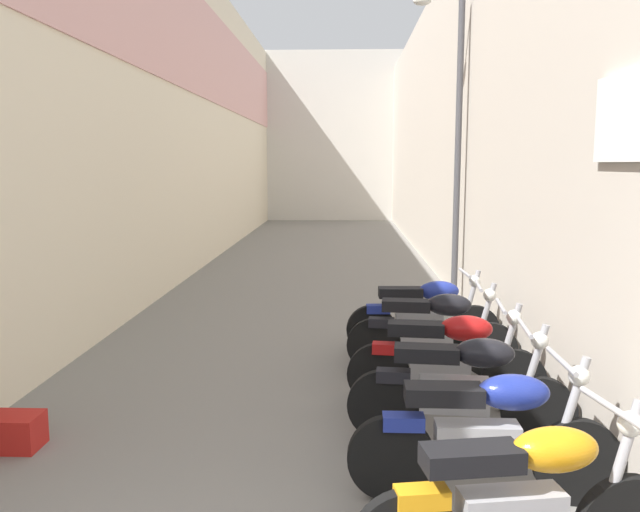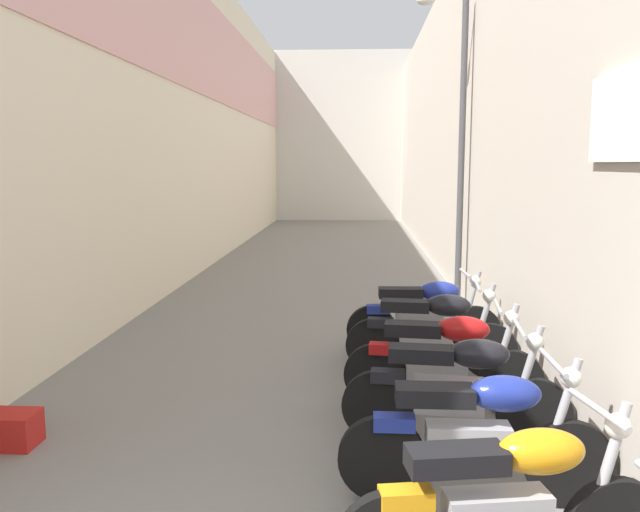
{
  "view_description": "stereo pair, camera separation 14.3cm",
  "coord_description": "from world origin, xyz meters",
  "px_view_note": "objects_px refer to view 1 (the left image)",
  "views": [
    {
      "loc": [
        0.64,
        -1.58,
        2.29
      ],
      "look_at": [
        0.35,
        6.12,
        1.21
      ],
      "focal_mm": 36.93,
      "sensor_mm": 36.0,
      "label": 1
    },
    {
      "loc": [
        0.79,
        -1.57,
        2.29
      ],
      "look_at": [
        0.35,
        6.12,
        1.21
      ],
      "focal_mm": 36.93,
      "sensor_mm": 36.0,
      "label": 2
    }
  ],
  "objects_px": {
    "motorcycle_third": "(486,432)",
    "street_lamp": "(453,130)",
    "motorcycle_second": "(522,501)",
    "motorcycle_fifth": "(447,357)",
    "motorcycle_fourth": "(462,386)",
    "plastic_crate": "(13,432)",
    "motorcycle_sixth": "(432,330)",
    "motorcycle_seventh": "(424,314)"
  },
  "relations": [
    {
      "from": "motorcycle_fifth",
      "to": "street_lamp",
      "type": "height_order",
      "value": "street_lamp"
    },
    {
      "from": "motorcycle_second",
      "to": "motorcycle_seventh",
      "type": "distance_m",
      "value": 4.44
    },
    {
      "from": "motorcycle_third",
      "to": "street_lamp",
      "type": "distance_m",
      "value": 6.62
    },
    {
      "from": "motorcycle_fourth",
      "to": "motorcycle_sixth",
      "type": "distance_m",
      "value": 1.83
    },
    {
      "from": "street_lamp",
      "to": "motorcycle_fifth",
      "type": "bearing_deg",
      "value": -99.01
    },
    {
      "from": "motorcycle_fourth",
      "to": "plastic_crate",
      "type": "xyz_separation_m",
      "value": [
        -3.63,
        -0.22,
        -0.36
      ]
    },
    {
      "from": "motorcycle_seventh",
      "to": "street_lamp",
      "type": "xyz_separation_m",
      "value": [
        0.7,
        2.65,
        2.31
      ]
    },
    {
      "from": "motorcycle_third",
      "to": "motorcycle_sixth",
      "type": "relative_size",
      "value": 1.0
    },
    {
      "from": "motorcycle_third",
      "to": "plastic_crate",
      "type": "relative_size",
      "value": 4.21
    },
    {
      "from": "motorcycle_sixth",
      "to": "motorcycle_seventh",
      "type": "bearing_deg",
      "value": 90.0
    },
    {
      "from": "plastic_crate",
      "to": "motorcycle_seventh",
      "type": "bearing_deg",
      "value": 37.71
    },
    {
      "from": "motorcycle_second",
      "to": "motorcycle_sixth",
      "type": "bearing_deg",
      "value": 90.0
    },
    {
      "from": "motorcycle_second",
      "to": "motorcycle_sixth",
      "type": "height_order",
      "value": "same"
    },
    {
      "from": "motorcycle_fourth",
      "to": "motorcycle_fifth",
      "type": "height_order",
      "value": "same"
    },
    {
      "from": "motorcycle_second",
      "to": "motorcycle_third",
      "type": "distance_m",
      "value": 0.91
    },
    {
      "from": "motorcycle_sixth",
      "to": "plastic_crate",
      "type": "distance_m",
      "value": 4.19
    },
    {
      "from": "motorcycle_fifth",
      "to": "motorcycle_seventh",
      "type": "bearing_deg",
      "value": 90.0
    },
    {
      "from": "motorcycle_fifth",
      "to": "motorcycle_seventh",
      "type": "distance_m",
      "value": 1.79
    },
    {
      "from": "motorcycle_fourth",
      "to": "motorcycle_second",
      "type": "bearing_deg",
      "value": -90.0
    },
    {
      "from": "motorcycle_second",
      "to": "motorcycle_sixth",
      "type": "relative_size",
      "value": 0.99
    },
    {
      "from": "motorcycle_seventh",
      "to": "plastic_crate",
      "type": "distance_m",
      "value": 4.61
    },
    {
      "from": "motorcycle_fifth",
      "to": "street_lamp",
      "type": "bearing_deg",
      "value": 80.99
    },
    {
      "from": "motorcycle_third",
      "to": "motorcycle_fifth",
      "type": "distance_m",
      "value": 1.74
    },
    {
      "from": "motorcycle_third",
      "to": "motorcycle_second",
      "type": "bearing_deg",
      "value": -90.01
    },
    {
      "from": "motorcycle_third",
      "to": "motorcycle_fourth",
      "type": "height_order",
      "value": "same"
    },
    {
      "from": "motorcycle_seventh",
      "to": "street_lamp",
      "type": "height_order",
      "value": "street_lamp"
    },
    {
      "from": "motorcycle_second",
      "to": "street_lamp",
      "type": "height_order",
      "value": "street_lamp"
    },
    {
      "from": "motorcycle_sixth",
      "to": "plastic_crate",
      "type": "xyz_separation_m",
      "value": [
        -3.63,
        -2.05,
        -0.36
      ]
    },
    {
      "from": "motorcycle_fifth",
      "to": "motorcycle_third",
      "type": "bearing_deg",
      "value": -90.0
    },
    {
      "from": "motorcycle_third",
      "to": "motorcycle_sixth",
      "type": "distance_m",
      "value": 2.76
    },
    {
      "from": "motorcycle_second",
      "to": "motorcycle_third",
      "type": "bearing_deg",
      "value": 89.99
    },
    {
      "from": "motorcycle_third",
      "to": "motorcycle_fifth",
      "type": "bearing_deg",
      "value": 90.0
    },
    {
      "from": "street_lamp",
      "to": "motorcycle_third",
      "type": "bearing_deg",
      "value": -96.5
    },
    {
      "from": "motorcycle_third",
      "to": "motorcycle_fifth",
      "type": "relative_size",
      "value": 1.0
    },
    {
      "from": "motorcycle_second",
      "to": "street_lamp",
      "type": "distance_m",
      "value": 7.48
    },
    {
      "from": "motorcycle_fourth",
      "to": "street_lamp",
      "type": "distance_m",
      "value": 5.77
    },
    {
      "from": "street_lamp",
      "to": "plastic_crate",
      "type": "bearing_deg",
      "value": -128.48
    },
    {
      "from": "motorcycle_third",
      "to": "street_lamp",
      "type": "height_order",
      "value": "street_lamp"
    },
    {
      "from": "motorcycle_second",
      "to": "motorcycle_fourth",
      "type": "xyz_separation_m",
      "value": [
        0.0,
        1.85,
        0.0
      ]
    },
    {
      "from": "motorcycle_third",
      "to": "motorcycle_seventh",
      "type": "relative_size",
      "value": 1.0
    },
    {
      "from": "motorcycle_second",
      "to": "motorcycle_seventh",
      "type": "height_order",
      "value": "same"
    },
    {
      "from": "motorcycle_second",
      "to": "motorcycle_fifth",
      "type": "xyz_separation_m",
      "value": [
        0.0,
        2.65,
        0.0
      ]
    }
  ]
}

